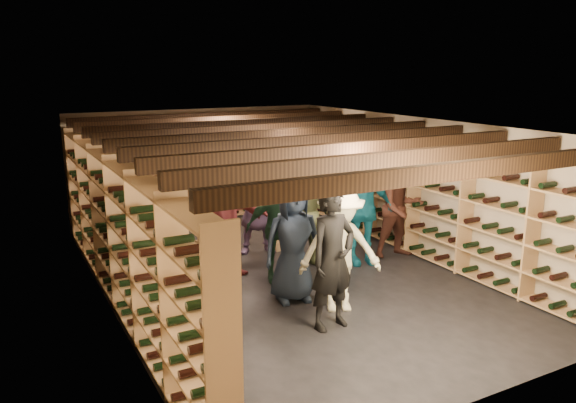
# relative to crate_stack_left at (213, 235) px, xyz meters

# --- Properties ---
(ground) EXTENTS (8.00, 8.00, 0.00)m
(ground) POSITION_rel_crate_stack_left_xyz_m (0.75, -1.30, -0.42)
(ground) COLOR black
(ground) RESTS_ON ground
(walls) EXTENTS (5.52, 8.02, 2.40)m
(walls) POSITION_rel_crate_stack_left_xyz_m (0.75, -1.30, 0.78)
(walls) COLOR #C1B296
(walls) RESTS_ON ground
(ceiling) EXTENTS (5.50, 8.00, 0.01)m
(ceiling) POSITION_rel_crate_stack_left_xyz_m (0.75, -1.30, 1.98)
(ceiling) COLOR beige
(ceiling) RESTS_ON walls
(ceiling_joists) EXTENTS (5.40, 7.12, 0.18)m
(ceiling_joists) POSITION_rel_crate_stack_left_xyz_m (0.75, -1.30, 1.84)
(ceiling_joists) COLOR black
(ceiling_joists) RESTS_ON ground
(wine_rack_left) EXTENTS (0.32, 7.50, 2.15)m
(wine_rack_left) POSITION_rel_crate_stack_left_xyz_m (-1.82, -1.30, 0.65)
(wine_rack_left) COLOR tan
(wine_rack_left) RESTS_ON ground
(wine_rack_right) EXTENTS (0.32, 7.50, 2.15)m
(wine_rack_right) POSITION_rel_crate_stack_left_xyz_m (3.32, -1.30, 0.65)
(wine_rack_right) COLOR tan
(wine_rack_right) RESTS_ON ground
(wine_rack_back) EXTENTS (4.70, 0.30, 2.15)m
(wine_rack_back) POSITION_rel_crate_stack_left_xyz_m (0.75, 2.53, 0.65)
(wine_rack_back) COLOR tan
(wine_rack_back) RESTS_ON ground
(crate_stack_left) EXTENTS (0.54, 0.40, 0.85)m
(crate_stack_left) POSITION_rel_crate_stack_left_xyz_m (0.00, 0.00, 0.00)
(crate_stack_left) COLOR tan
(crate_stack_left) RESTS_ON ground
(crate_stack_right) EXTENTS (0.55, 0.41, 0.34)m
(crate_stack_right) POSITION_rel_crate_stack_left_xyz_m (1.34, 0.00, -0.25)
(crate_stack_right) COLOR tan
(crate_stack_right) RESTS_ON ground
(crate_loose) EXTENTS (0.58, 0.46, 0.17)m
(crate_loose) POSITION_rel_crate_stack_left_xyz_m (2.52, 0.00, -0.34)
(crate_loose) COLOR tan
(crate_loose) RESTS_ON ground
(person_0) EXTENTS (0.89, 0.65, 1.68)m
(person_0) POSITION_rel_crate_stack_left_xyz_m (-1.30, -1.45, 0.41)
(person_0) COLOR black
(person_0) RESTS_ON ground
(person_1) EXTENTS (0.73, 0.53, 1.84)m
(person_1) POSITION_rel_crate_stack_left_xyz_m (0.38, -3.20, 0.49)
(person_1) COLOR black
(person_1) RESTS_ON ground
(person_2) EXTENTS (1.05, 0.92, 1.85)m
(person_2) POSITION_rel_crate_stack_left_xyz_m (1.26, -1.21, 0.50)
(person_2) COLOR #4F5936
(person_2) RESTS_ON ground
(person_3) EXTENTS (1.28, 1.01, 1.74)m
(person_3) POSITION_rel_crate_stack_left_xyz_m (0.76, -2.81, 0.44)
(person_3) COLOR beige
(person_3) RESTS_ON ground
(person_4) EXTENTS (1.18, 0.71, 1.88)m
(person_4) POSITION_rel_crate_stack_left_xyz_m (2.13, -1.38, 0.51)
(person_4) COLOR #146C87
(person_4) RESTS_ON ground
(person_5) EXTENTS (1.72, 0.69, 1.81)m
(person_5) POSITION_rel_crate_stack_left_xyz_m (-0.13, -0.86, 0.48)
(person_5) COLOR maroon
(person_5) RESTS_ON ground
(person_6) EXTENTS (0.94, 0.70, 1.73)m
(person_6) POSITION_rel_crate_stack_left_xyz_m (0.37, -2.20, 0.44)
(person_6) COLOR #1F2C41
(person_6) RESTS_ON ground
(person_8) EXTENTS (0.93, 0.76, 1.77)m
(person_8) POSITION_rel_crate_stack_left_xyz_m (2.93, -1.44, 0.46)
(person_8) COLOR #432219
(person_8) RESTS_ON ground
(person_9) EXTENTS (1.16, 0.82, 1.62)m
(person_9) POSITION_rel_crate_stack_left_xyz_m (-1.28, -0.90, 0.39)
(person_9) COLOR beige
(person_9) RESTS_ON ground
(person_10) EXTENTS (1.07, 0.64, 1.70)m
(person_10) POSITION_rel_crate_stack_left_xyz_m (0.53, -1.42, 0.43)
(person_10) COLOR #234D35
(person_10) RESTS_ON ground
(person_11) EXTENTS (1.74, 1.00, 1.79)m
(person_11) POSITION_rel_crate_stack_left_xyz_m (0.84, 0.00, 0.47)
(person_11) COLOR slate
(person_11) RESTS_ON ground
(person_12) EXTENTS (0.92, 0.77, 1.60)m
(person_12) POSITION_rel_crate_stack_left_xyz_m (2.62, -0.11, 0.38)
(person_12) COLOR #2C2E31
(person_12) RESTS_ON ground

